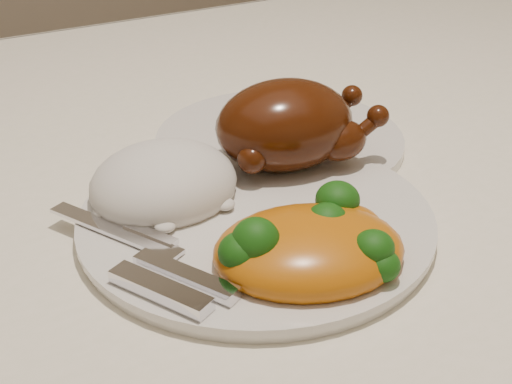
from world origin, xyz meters
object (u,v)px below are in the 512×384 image
dining_table (79,320)px  side_plate (279,140)px  dinner_plate (256,221)px  roast_chicken (289,125)px

dining_table → side_plate: 0.25m
dinner_plate → side_plate: 0.15m
roast_chicken → side_plate: bearing=75.4°
dining_table → side_plate: side_plate is taller
dinner_plate → roast_chicken: 0.10m
dining_table → side_plate: size_ratio=6.74×
dinner_plate → roast_chicken: bearing=42.4°
side_plate → dining_table: bearing=-171.8°
dining_table → roast_chicken: size_ratio=10.20×
dinner_plate → side_plate: same height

